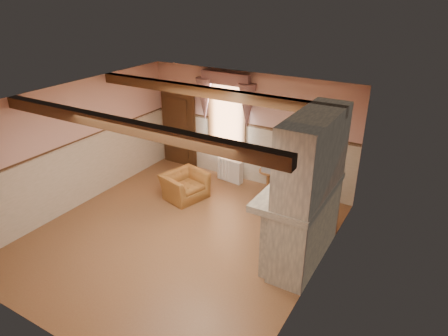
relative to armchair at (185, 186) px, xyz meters
The scene contains 26 objects.
floor 1.64m from the armchair, 58.81° to the right, with size 5.50×6.00×0.01m, color brown.
ceiling 2.97m from the armchair, 58.81° to the right, with size 5.50×6.00×0.01m, color silver.
wall_back 2.12m from the armchair, 62.73° to the left, with size 5.50×0.02×2.80m, color tan.
wall_front 4.59m from the armchair, 79.20° to the right, with size 5.50×0.02×2.80m, color tan.
wall_left 2.60m from the armchair, 144.23° to the right, with size 0.02×6.00×2.80m, color tan.
wall_right 3.99m from the armchair, 21.05° to the right, with size 0.02×6.00×2.80m, color tan.
wainscot 1.67m from the armchair, 58.81° to the right, with size 5.50×6.00×1.50m, color beige, non-canonical shape.
chair_rail 2.00m from the armchair, 58.81° to the right, with size 5.50×6.00×0.08m, color black, non-canonical shape.
firebox 2.94m from the armchair, 15.37° to the right, with size 0.20×0.95×0.90m, color black.
armchair is the anchor object (origin of this frame).
side_table 2.05m from the armchair, 40.18° to the left, with size 0.47×0.47×0.55m, color brown.
book_stack 2.07m from the armchair, 39.18° to the left, with size 0.26×0.32×0.20m, color #B7AD8C.
radiator 1.41m from the armchair, 69.62° to the left, with size 0.70×0.18×0.60m, color silver.
bowl 3.39m from the armchair, 14.78° to the right, with size 0.35×0.35×0.09m, color brown.
mantel_clock 3.31m from the armchair, ahead, with size 0.14×0.24×0.20m, color black.
oil_lamp 3.37m from the armchair, 10.38° to the right, with size 0.11×0.11×0.28m, color gold.
candle_red 3.55m from the armchair, 23.10° to the right, with size 0.06×0.06×0.16m, color red.
jar_yellow 3.50m from the armchair, 21.11° to the right, with size 0.06×0.06×0.12m, color yellow.
fireplace 3.52m from the armchair, 13.45° to the right, with size 0.85×2.00×2.80m, color gray.
mantel 3.35m from the armchair, 14.20° to the right, with size 1.05×2.05×0.12m, color gray.
overmantel_mirror 3.43m from the armchair, 15.07° to the right, with size 0.06×1.44×1.04m, color silver.
door 2.14m from the armchair, 129.02° to the left, with size 1.10×0.10×2.10m, color black.
window 2.09m from the armchair, 81.59° to the left, with size 1.06×0.08×2.02m, color white.
window_drapes 2.46m from the armchair, 81.09° to the left, with size 1.30×0.14×1.40m, color gray.
ceiling_beam_front 3.61m from the armchair, 72.06° to the right, with size 5.50×0.18×0.20m, color black.
ceiling_beam_back 2.54m from the armchair, 12.13° to the right, with size 5.50×0.18×0.20m, color black.
Camera 1 is at (4.24, -5.41, 4.66)m, focal length 32.00 mm.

